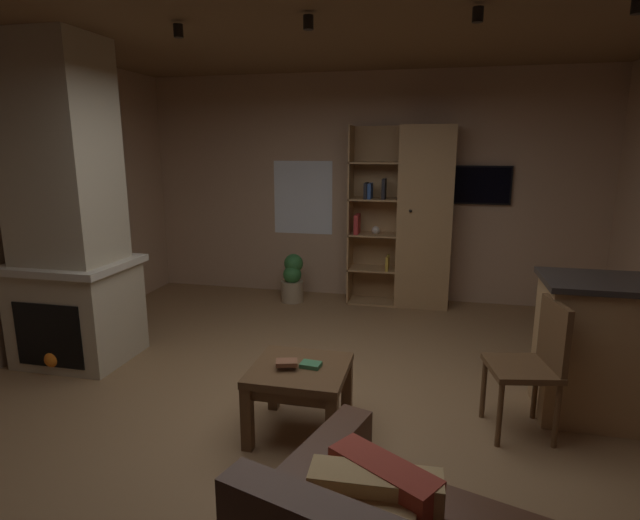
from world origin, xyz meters
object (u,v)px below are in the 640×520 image
object	(u,v)px
wall_mounted_tv	(476,185)
bookshelf_cabinet	(417,219)
table_book_1	(287,363)
table_book_0	(311,365)
dining_chair	(535,359)
stone_fireplace	(67,222)
potted_floor_plant	(293,279)
coffee_table	(300,380)

from	to	relation	value
wall_mounted_tv	bookshelf_cabinet	bearing A→B (deg)	-162.15
table_book_1	table_book_0	bearing A→B (deg)	23.85
dining_chair	wall_mounted_tv	world-z (taller)	wall_mounted_tv
dining_chair	stone_fireplace	bearing A→B (deg)	174.07
potted_floor_plant	wall_mounted_tv	bearing A→B (deg)	11.03
stone_fireplace	dining_chair	world-z (taller)	stone_fireplace
table_book_1	dining_chair	bearing A→B (deg)	14.33
table_book_1	dining_chair	size ratio (longest dim) A/B	0.15
stone_fireplace	wall_mounted_tv	bearing A→B (deg)	35.48
stone_fireplace	dining_chair	size ratio (longest dim) A/B	3.01
bookshelf_cabinet	dining_chair	xyz separation A→B (m)	(0.88, -2.70, -0.53)
coffee_table	dining_chair	distance (m)	1.55
bookshelf_cabinet	table_book_0	xyz separation A→B (m)	(-0.55, -3.04, -0.57)
dining_chair	wall_mounted_tv	bearing A→B (deg)	94.51
stone_fireplace	potted_floor_plant	bearing A→B (deg)	56.33
table_book_0	table_book_1	xyz separation A→B (m)	(-0.14, -0.06, 0.03)
coffee_table	wall_mounted_tv	distance (m)	3.66
stone_fireplace	bookshelf_cabinet	size ratio (longest dim) A/B	1.30
table_book_0	stone_fireplace	bearing A→B (deg)	162.64
dining_chair	wall_mounted_tv	size ratio (longest dim) A/B	1.15
table_book_0	wall_mounted_tv	size ratio (longest dim) A/B	0.16
table_book_0	wall_mounted_tv	bearing A→B (deg)	69.71
bookshelf_cabinet	table_book_1	size ratio (longest dim) A/B	15.41
stone_fireplace	potted_floor_plant	world-z (taller)	stone_fireplace
table_book_0	potted_floor_plant	distance (m)	2.99
potted_floor_plant	wall_mounted_tv	size ratio (longest dim) A/B	0.75
table_book_1	coffee_table	bearing A→B (deg)	36.57
dining_chair	wall_mounted_tv	distance (m)	3.06
stone_fireplace	table_book_1	distance (m)	2.44
potted_floor_plant	wall_mounted_tv	distance (m)	2.47
bookshelf_cabinet	potted_floor_plant	world-z (taller)	bookshelf_cabinet
stone_fireplace	coffee_table	world-z (taller)	stone_fireplace
table_book_0	dining_chair	size ratio (longest dim) A/B	0.14
table_book_0	dining_chair	bearing A→B (deg)	13.32
stone_fireplace	table_book_0	world-z (taller)	stone_fireplace
table_book_1	potted_floor_plant	size ratio (longest dim) A/B	0.23
stone_fireplace	coffee_table	distance (m)	2.54
table_book_0	coffee_table	bearing A→B (deg)	-171.66
bookshelf_cabinet	stone_fireplace	bearing A→B (deg)	-141.30
stone_fireplace	table_book_0	bearing A→B (deg)	-17.36
dining_chair	table_book_0	bearing A→B (deg)	-166.68
stone_fireplace	wall_mounted_tv	distance (m)	4.35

